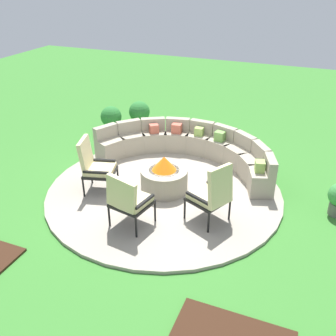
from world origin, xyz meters
name	(u,v)px	position (x,y,z in m)	size (l,w,h in m)	color
ground_plane	(164,192)	(0.00, 0.00, 0.00)	(24.00, 24.00, 0.00)	#387A2D
patio_circle	(164,191)	(0.00, 0.00, 0.03)	(4.62, 4.62, 0.06)	#9E9384
fire_pit	(164,177)	(0.00, 0.00, 0.34)	(0.92, 0.92, 0.73)	#9E937F
curved_stone_bench	(192,149)	(0.09, 1.40, 0.37)	(4.08, 1.83, 0.76)	#9E937F
lounge_chair_front_left	(95,165)	(-1.23, -0.51, 0.62)	(0.73, 0.69, 1.10)	black
lounge_chair_front_right	(128,199)	(-0.09, -1.32, 0.60)	(0.71, 0.69, 1.03)	black
lounge_chair_back_left	(212,193)	(1.16, -0.66, 0.62)	(0.80, 0.80, 1.12)	black
potted_plant_0	(139,115)	(-1.86, 2.73, 0.44)	(0.56, 0.56, 0.81)	brown
potted_plant_1	(111,119)	(-2.43, 2.23, 0.42)	(0.55, 0.55, 0.76)	#605B56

